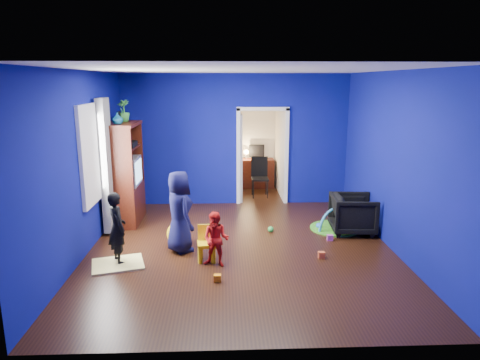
{
  "coord_description": "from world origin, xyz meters",
  "views": [
    {
      "loc": [
        -0.29,
        -6.68,
        2.73
      ],
      "look_at": [
        0.0,
        0.4,
        1.09
      ],
      "focal_mm": 32.0,
      "sensor_mm": 36.0,
      "label": 1
    }
  ],
  "objects_px": {
    "armchair": "(353,214)",
    "vase": "(117,118)",
    "child_navy": "(179,212)",
    "child_black": "(117,228)",
    "hopper_ball": "(179,234)",
    "kid_chair": "(207,245)",
    "study_desk": "(257,173)",
    "tv_armoire": "(125,173)",
    "play_mat": "(335,228)",
    "folding_chair": "(260,178)",
    "toddler_red": "(216,239)",
    "crt_tv": "(127,171)"
  },
  "relations": [
    {
      "from": "hopper_ball",
      "to": "study_desk",
      "type": "relative_size",
      "value": 0.46
    },
    {
      "from": "armchair",
      "to": "kid_chair",
      "type": "distance_m",
      "value": 2.89
    },
    {
      "from": "child_navy",
      "to": "folding_chair",
      "type": "distance_m",
      "value": 3.7
    },
    {
      "from": "crt_tv",
      "to": "folding_chair",
      "type": "height_order",
      "value": "crt_tv"
    },
    {
      "from": "vase",
      "to": "folding_chair",
      "type": "height_order",
      "value": "vase"
    },
    {
      "from": "child_navy",
      "to": "study_desk",
      "type": "height_order",
      "value": "child_navy"
    },
    {
      "from": "armchair",
      "to": "toddler_red",
      "type": "bearing_deg",
      "value": 122.88
    },
    {
      "from": "armchair",
      "to": "folding_chair",
      "type": "relative_size",
      "value": 0.85
    },
    {
      "from": "kid_chair",
      "to": "armchair",
      "type": "bearing_deg",
      "value": 17.94
    },
    {
      "from": "toddler_red",
      "to": "play_mat",
      "type": "relative_size",
      "value": 0.91
    },
    {
      "from": "hopper_ball",
      "to": "folding_chair",
      "type": "relative_size",
      "value": 0.44
    },
    {
      "from": "armchair",
      "to": "vase",
      "type": "relative_size",
      "value": 3.65
    },
    {
      "from": "child_navy",
      "to": "armchair",
      "type": "bearing_deg",
      "value": -105.04
    },
    {
      "from": "child_navy",
      "to": "vase",
      "type": "xyz_separation_m",
      "value": [
        -1.2,
        1.27,
        1.4
      ]
    },
    {
      "from": "vase",
      "to": "play_mat",
      "type": "bearing_deg",
      "value": -4.5
    },
    {
      "from": "kid_chair",
      "to": "crt_tv",
      "type": "bearing_deg",
      "value": 123.19
    },
    {
      "from": "study_desk",
      "to": "child_navy",
      "type": "bearing_deg",
      "value": -110.46
    },
    {
      "from": "armchair",
      "to": "hopper_ball",
      "type": "xyz_separation_m",
      "value": [
        -3.14,
        -0.5,
        -0.15
      ]
    },
    {
      "from": "crt_tv",
      "to": "folding_chair",
      "type": "xyz_separation_m",
      "value": [
        2.76,
        1.76,
        -0.56
      ]
    },
    {
      "from": "tv_armoire",
      "to": "play_mat",
      "type": "xyz_separation_m",
      "value": [
        4.02,
        -0.62,
        -0.97
      ]
    },
    {
      "from": "kid_chair",
      "to": "hopper_ball",
      "type": "bearing_deg",
      "value": 120.84
    },
    {
      "from": "armchair",
      "to": "child_black",
      "type": "relative_size",
      "value": 0.7
    },
    {
      "from": "tv_armoire",
      "to": "child_black",
      "type": "bearing_deg",
      "value": -81.38
    },
    {
      "from": "kid_chair",
      "to": "study_desk",
      "type": "height_order",
      "value": "study_desk"
    },
    {
      "from": "tv_armoire",
      "to": "study_desk",
      "type": "height_order",
      "value": "tv_armoire"
    },
    {
      "from": "tv_armoire",
      "to": "play_mat",
      "type": "relative_size",
      "value": 2.13
    },
    {
      "from": "tv_armoire",
      "to": "crt_tv",
      "type": "distance_m",
      "value": 0.06
    },
    {
      "from": "tv_armoire",
      "to": "crt_tv",
      "type": "relative_size",
      "value": 2.8
    },
    {
      "from": "child_black",
      "to": "tv_armoire",
      "type": "xyz_separation_m",
      "value": [
        -0.3,
        2.0,
        0.42
      ]
    },
    {
      "from": "tv_armoire",
      "to": "folding_chair",
      "type": "height_order",
      "value": "tv_armoire"
    },
    {
      "from": "armchair",
      "to": "toddler_red",
      "type": "distance_m",
      "value": 2.85
    },
    {
      "from": "armchair",
      "to": "study_desk",
      "type": "height_order",
      "value": "study_desk"
    },
    {
      "from": "child_navy",
      "to": "crt_tv",
      "type": "relative_size",
      "value": 1.91
    },
    {
      "from": "toddler_red",
      "to": "crt_tv",
      "type": "bearing_deg",
      "value": 145.32
    },
    {
      "from": "child_navy",
      "to": "study_desk",
      "type": "distance_m",
      "value": 4.59
    },
    {
      "from": "toddler_red",
      "to": "play_mat",
      "type": "height_order",
      "value": "toddler_red"
    },
    {
      "from": "child_black",
      "to": "toddler_red",
      "type": "bearing_deg",
      "value": -128.63
    },
    {
      "from": "armchair",
      "to": "tv_armoire",
      "type": "height_order",
      "value": "tv_armoire"
    },
    {
      "from": "child_navy",
      "to": "study_desk",
      "type": "bearing_deg",
      "value": -49.16
    },
    {
      "from": "toddler_red",
      "to": "child_navy",
      "type": "bearing_deg",
      "value": 150.51
    },
    {
      "from": "child_black",
      "to": "child_navy",
      "type": "bearing_deg",
      "value": -95.78
    },
    {
      "from": "tv_armoire",
      "to": "folding_chair",
      "type": "xyz_separation_m",
      "value": [
        2.8,
        1.76,
        -0.52
      ]
    },
    {
      "from": "child_navy",
      "to": "hopper_ball",
      "type": "relative_size",
      "value": 3.31
    },
    {
      "from": "child_navy",
      "to": "play_mat",
      "type": "relative_size",
      "value": 1.45
    },
    {
      "from": "toddler_red",
      "to": "vase",
      "type": "relative_size",
      "value": 3.93
    },
    {
      "from": "armchair",
      "to": "child_navy",
      "type": "relative_size",
      "value": 0.58
    },
    {
      "from": "hopper_ball",
      "to": "folding_chair",
      "type": "xyz_separation_m",
      "value": [
        1.65,
        3.08,
        0.26
      ]
    },
    {
      "from": "play_mat",
      "to": "tv_armoire",
      "type": "bearing_deg",
      "value": 171.28
    },
    {
      "from": "child_black",
      "to": "vase",
      "type": "relative_size",
      "value": 5.22
    },
    {
      "from": "child_black",
      "to": "hopper_ball",
      "type": "bearing_deg",
      "value": -82.76
    }
  ]
}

